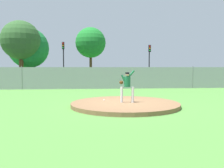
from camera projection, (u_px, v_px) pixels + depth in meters
The scene contains 15 objects.
ground_plane at pixel (114, 93), 18.23m from camera, with size 80.00×80.00×0.00m, color #4C8438.
asphalt_strip at pixel (107, 85), 26.68m from camera, with size 44.00×7.00×0.01m, color #2B2B2D.
pitchers_mound at pixel (125, 104), 12.26m from camera, with size 5.49×5.49×0.19m, color brown.
pitcher_youth at pixel (127, 84), 12.18m from camera, with size 0.79×0.32×1.65m.
baseball at pixel (104, 100), 12.83m from camera, with size 0.07×0.07×0.07m, color white.
chainlink_fence at pixel (110, 78), 22.14m from camera, with size 39.37×0.07×2.09m.
parked_car_slate at pixel (52, 78), 26.10m from camera, with size 1.96×4.40×1.69m.
parked_car_charcoal at pixel (153, 78), 26.58m from camera, with size 2.00×4.63×1.67m.
parked_car_champagne at pixel (86, 78), 26.53m from camera, with size 1.96×4.18×1.67m.
traffic_cone_orange at pixel (103, 85), 23.56m from camera, with size 0.40×0.40×0.55m.
traffic_light_near at pixel (63, 55), 30.33m from camera, with size 0.28×0.46×5.13m.
traffic_light_far at pixel (149, 57), 31.19m from camera, with size 0.28×0.46×4.84m.
tree_tall_centre at pixel (21, 40), 32.31m from camera, with size 5.22×5.22×8.21m.
tree_slender_far at pixel (29, 48), 34.41m from camera, with size 5.70×5.70×7.58m.
tree_leaning_west at pixel (91, 43), 33.77m from camera, with size 4.24×4.24×7.54m.
Camera 1 is at (-1.70, -12.06, 1.98)m, focal length 38.70 mm.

